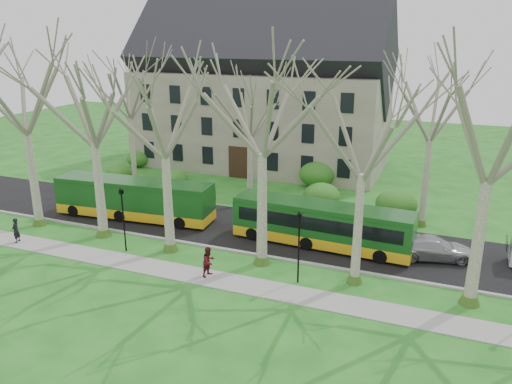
# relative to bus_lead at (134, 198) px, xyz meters

# --- Properties ---
(ground) EXTENTS (120.00, 120.00, 0.00)m
(ground) POSITION_rel_bus_lead_xyz_m (9.01, -4.46, -1.63)
(ground) COLOR #1E641C
(ground) RESTS_ON ground
(sidewalk) EXTENTS (70.00, 2.00, 0.06)m
(sidewalk) POSITION_rel_bus_lead_xyz_m (9.01, -6.96, -1.60)
(sidewalk) COLOR gray
(sidewalk) RESTS_ON ground
(road) EXTENTS (80.00, 8.00, 0.06)m
(road) POSITION_rel_bus_lead_xyz_m (9.01, 1.04, -1.60)
(road) COLOR black
(road) RESTS_ON ground
(curb) EXTENTS (80.00, 0.25, 0.14)m
(curb) POSITION_rel_bus_lead_xyz_m (9.01, -2.96, -1.56)
(curb) COLOR #A5A39E
(curb) RESTS_ON ground
(building) EXTENTS (26.50, 12.20, 16.00)m
(building) POSITION_rel_bus_lead_xyz_m (3.01, 19.54, 6.43)
(building) COLOR gray
(building) RESTS_ON ground
(tree_row_verge) EXTENTS (49.00, 7.00, 14.00)m
(tree_row_verge) POSITION_rel_bus_lead_xyz_m (9.01, -4.16, 5.37)
(tree_row_verge) COLOR gray
(tree_row_verge) RESTS_ON ground
(tree_row_far) EXTENTS (33.00, 7.00, 12.00)m
(tree_row_far) POSITION_rel_bus_lead_xyz_m (7.68, 6.54, 4.37)
(tree_row_far) COLOR gray
(tree_row_far) RESTS_ON ground
(lamp_row) EXTENTS (36.22, 0.22, 4.30)m
(lamp_row) POSITION_rel_bus_lead_xyz_m (9.01, -5.46, 0.94)
(lamp_row) COLOR black
(lamp_row) RESTS_ON ground
(hedges) EXTENTS (30.60, 8.60, 2.00)m
(hedges) POSITION_rel_bus_lead_xyz_m (4.34, 9.54, -0.63)
(hedges) COLOR #30651C
(hedges) RESTS_ON ground
(bus_lead) EXTENTS (12.76, 3.66, 3.15)m
(bus_lead) POSITION_rel_bus_lead_xyz_m (0.00, 0.00, 0.00)
(bus_lead) COLOR #154B19
(bus_lead) RESTS_ON road
(bus_follow) EXTENTS (12.28, 3.16, 3.04)m
(bus_follow) POSITION_rel_bus_lead_xyz_m (14.90, 0.16, -0.05)
(bus_follow) COLOR #154B19
(bus_follow) RESTS_ON road
(sedan) EXTENTS (5.41, 3.26, 1.47)m
(sedan) POSITION_rel_bus_lead_xyz_m (22.12, 0.74, -0.84)
(sedan) COLOR #ADAEB2
(sedan) RESTS_ON road
(pedestrian_a) EXTENTS (0.57, 0.72, 1.75)m
(pedestrian_a) POSITION_rel_bus_lead_xyz_m (-4.79, -7.15, -0.70)
(pedestrian_a) COLOR black
(pedestrian_a) RESTS_ON sidewalk
(pedestrian_b) EXTENTS (0.90, 1.04, 1.83)m
(pedestrian_b) POSITION_rel_bus_lead_xyz_m (9.86, -6.70, -0.66)
(pedestrian_b) COLOR #501218
(pedestrian_b) RESTS_ON sidewalk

